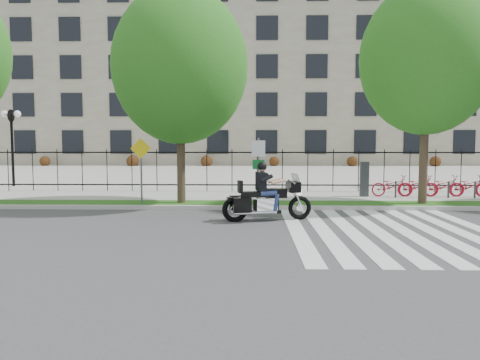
{
  "coord_description": "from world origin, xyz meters",
  "views": [
    {
      "loc": [
        0.9,
        -13.0,
        2.49
      ],
      "look_at": [
        0.53,
        3.0,
        1.19
      ],
      "focal_mm": 35.0,
      "sensor_mm": 36.0,
      "label": 1
    }
  ],
  "objects": [
    {
      "name": "motorcycle_rider",
      "position": [
        1.41,
        1.73,
        0.75
      ],
      "size": [
        2.88,
        1.19,
        2.25
      ],
      "color": "black",
      "rests_on": "ground"
    },
    {
      "name": "bike_share_station",
      "position": [
        10.21,
        7.2,
        0.62
      ],
      "size": [
        8.86,
        0.85,
        1.5
      ],
      "color": "#2D2D33",
      "rests_on": "sidewalk"
    },
    {
      "name": "lamp_post_left",
      "position": [
        -12.0,
        12.0,
        3.21
      ],
      "size": [
        1.06,
        0.7,
        4.25
      ],
      "color": "black",
      "rests_on": "ground"
    },
    {
      "name": "grass_verge",
      "position": [
        0.0,
        4.95,
        0.07
      ],
      "size": [
        60.0,
        1.5,
        0.15
      ],
      "primitive_type": "cube",
      "color": "#194D13",
      "rests_on": "ground"
    },
    {
      "name": "ground",
      "position": [
        0.0,
        0.0,
        0.0
      ],
      "size": [
        120.0,
        120.0,
        0.0
      ],
      "primitive_type": "plane",
      "color": "#3E3E40",
      "rests_on": "ground"
    },
    {
      "name": "street_tree_2",
      "position": [
        7.48,
        4.95,
        5.6
      ],
      "size": [
        4.96,
        4.96,
        8.31
      ],
      "color": "#3C2C20",
      "rests_on": "grass_verge"
    },
    {
      "name": "lamp_post_right",
      "position": [
        10.0,
        12.0,
        3.21
      ],
      "size": [
        1.06,
        0.7,
        4.25
      ],
      "color": "black",
      "rests_on": "ground"
    },
    {
      "name": "street_tree_1",
      "position": [
        -1.79,
        4.95,
        5.36
      ],
      "size": [
        5.15,
        5.15,
        8.18
      ],
      "color": "#3C2C20",
      "rests_on": "grass_verge"
    },
    {
      "name": "curb",
      "position": [
        0.0,
        4.1,
        0.07
      ],
      "size": [
        60.0,
        0.2,
        0.15
      ],
      "primitive_type": "cube",
      "color": "#B0ACA6",
      "rests_on": "ground"
    },
    {
      "name": "iron_fence",
      "position": [
        0.0,
        9.2,
        1.15
      ],
      "size": [
        30.0,
        0.06,
        2.0
      ],
      "primitive_type": null,
      "color": "black",
      "rests_on": "sidewalk"
    },
    {
      "name": "plaza",
      "position": [
        0.0,
        25.0,
        0.05
      ],
      "size": [
        80.0,
        34.0,
        0.1
      ],
      "primitive_type": "cube",
      "color": "gray",
      "rests_on": "ground"
    },
    {
      "name": "sidewalk",
      "position": [
        0.0,
        7.45,
        0.07
      ],
      "size": [
        60.0,
        3.5,
        0.15
      ],
      "primitive_type": "cube",
      "color": "gray",
      "rests_on": "ground"
    },
    {
      "name": "sign_pole_regulatory",
      "position": [
        1.18,
        4.58,
        1.74
      ],
      "size": [
        0.5,
        0.09,
        2.5
      ],
      "color": "#59595B",
      "rests_on": "grass_verge"
    },
    {
      "name": "office_building",
      "position": [
        0.0,
        44.92,
        9.97
      ],
      "size": [
        60.0,
        21.9,
        20.15
      ],
      "color": "gray",
      "rests_on": "ground"
    },
    {
      "name": "sign_pole_warning",
      "position": [
        -3.26,
        4.58,
        1.74
      ],
      "size": [
        0.78,
        0.09,
        2.49
      ],
      "color": "#59595B",
      "rests_on": "grass_verge"
    },
    {
      "name": "crosswalk_stripes",
      "position": [
        4.83,
        0.0,
        0.01
      ],
      "size": [
        5.7,
        8.0,
        0.01
      ],
      "primitive_type": null,
      "color": "silver",
      "rests_on": "ground"
    }
  ]
}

